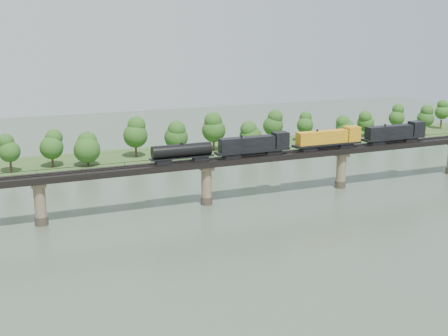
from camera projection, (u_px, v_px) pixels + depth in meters
name	position (u px, v px, depth m)	size (l,w,h in m)	color
ground	(259.00, 245.00, 115.16)	(400.00, 400.00, 0.00)	#384738
far_bank	(149.00, 157.00, 191.11)	(300.00, 24.00, 1.60)	#2B461C
bridge	(206.00, 183.00, 140.72)	(236.00, 30.00, 11.50)	#473A2D
bridge_superstructure	(206.00, 159.00, 139.19)	(220.00, 4.90, 0.75)	black
far_treeline	(127.00, 138.00, 182.10)	(289.06, 17.54, 13.60)	#382619
freight_train	(304.00, 141.00, 148.96)	(81.62, 3.18, 5.62)	black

